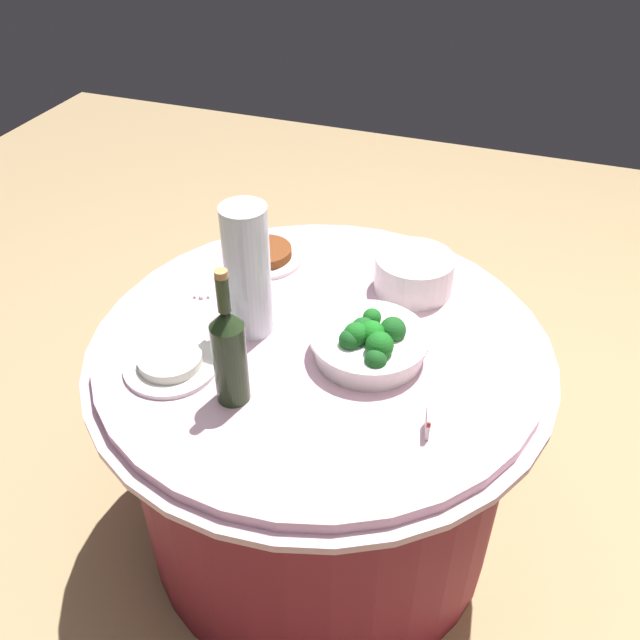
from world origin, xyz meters
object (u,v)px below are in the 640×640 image
at_px(decorative_fruit_vase, 248,277).
at_px(food_plate_stir_fry, 265,255).
at_px(broccoli_bowl, 369,343).
at_px(serving_tongs, 205,282).
at_px(food_plate_rice, 171,363).
at_px(label_placard_front, 428,421).
at_px(wine_bottle, 229,353).
at_px(plate_stack, 414,273).

distance_m(decorative_fruit_vase, food_plate_stir_fry, 0.34).
relative_size(broccoli_bowl, food_plate_stir_fry, 1.27).
xyz_separation_m(broccoli_bowl, serving_tongs, (-0.14, -0.51, -0.04)).
bearing_deg(food_plate_rice, broccoli_bowl, 114.50).
xyz_separation_m(broccoli_bowl, decorative_fruit_vase, (-0.01, -0.31, 0.11)).
bearing_deg(serving_tongs, food_plate_stir_fry, 147.08).
height_order(decorative_fruit_vase, serving_tongs, decorative_fruit_vase).
bearing_deg(label_placard_front, broccoli_bowl, -135.91).
relative_size(wine_bottle, food_plate_stir_fry, 1.53).
distance_m(wine_bottle, serving_tongs, 0.48).
relative_size(decorative_fruit_vase, serving_tongs, 2.05).
bearing_deg(broccoli_bowl, decorative_fruit_vase, -91.27).
height_order(decorative_fruit_vase, label_placard_front, decorative_fruit_vase).
bearing_deg(food_plate_stir_fry, serving_tongs, -32.92).
bearing_deg(label_placard_front, food_plate_stir_fry, -130.37).
xyz_separation_m(food_plate_rice, label_placard_front, (-0.00, 0.61, 0.02)).
xyz_separation_m(decorative_fruit_vase, food_plate_rice, (0.20, -0.12, -0.14)).
height_order(plate_stack, food_plate_rice, plate_stack).
xyz_separation_m(decorative_fruit_vase, label_placard_front, (0.20, 0.49, -0.12)).
xyz_separation_m(plate_stack, food_plate_stir_fry, (0.00, -0.43, -0.03)).
height_order(wine_bottle, decorative_fruit_vase, decorative_fruit_vase).
bearing_deg(plate_stack, label_placard_front, 16.94).
bearing_deg(decorative_fruit_vase, serving_tongs, -124.29).
height_order(plate_stack, label_placard_front, plate_stack).
height_order(food_plate_stir_fry, label_placard_front, label_placard_front).
distance_m(serving_tongs, food_plate_rice, 0.35).
bearing_deg(broccoli_bowl, serving_tongs, -105.86).
bearing_deg(decorative_fruit_vase, label_placard_front, 68.19).
xyz_separation_m(decorative_fruit_vase, serving_tongs, (-0.14, -0.20, -0.15)).
height_order(plate_stack, decorative_fruit_vase, decorative_fruit_vase).
height_order(wine_bottle, label_placard_front, wine_bottle).
bearing_deg(plate_stack, food_plate_stir_fry, -89.78).
distance_m(plate_stack, food_plate_stir_fry, 0.43).
height_order(broccoli_bowl, serving_tongs, broccoli_bowl).
height_order(broccoli_bowl, food_plate_rice, broccoli_bowl).
bearing_deg(plate_stack, food_plate_rice, -42.04).
relative_size(plate_stack, food_plate_rice, 0.95).
distance_m(wine_bottle, food_plate_stir_fry, 0.57).
distance_m(plate_stack, serving_tongs, 0.57).
height_order(plate_stack, food_plate_stir_fry, plate_stack).
xyz_separation_m(serving_tongs, label_placard_front, (0.33, 0.69, 0.03)).
distance_m(food_plate_rice, food_plate_stir_fry, 0.50).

